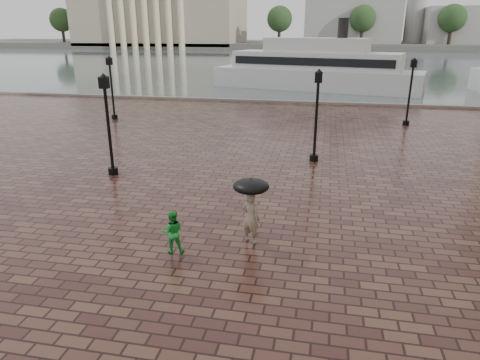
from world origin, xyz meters
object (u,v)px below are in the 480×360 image
object	(u,v)px
adult_pedestrian	(251,218)
child_pedestrian	(173,232)
street_lamps	(241,101)
ferry_near	(315,68)

from	to	relation	value
adult_pedestrian	child_pedestrian	bearing A→B (deg)	46.66
child_pedestrian	adult_pedestrian	bearing A→B (deg)	-171.44
adult_pedestrian	child_pedestrian	size ratio (longest dim) A/B	1.24
street_lamps	child_pedestrian	xyz separation A→B (m)	(0.73, -13.91, -1.66)
child_pedestrian	ferry_near	bearing A→B (deg)	-112.10
child_pedestrian	ferry_near	distance (m)	38.73
street_lamps	ferry_near	distance (m)	24.94
adult_pedestrian	ferry_near	distance (m)	37.56
child_pedestrian	ferry_near	xyz separation A→B (m)	(2.81, 38.60, 1.58)
street_lamps	child_pedestrian	size ratio (longest dim) A/B	16.21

